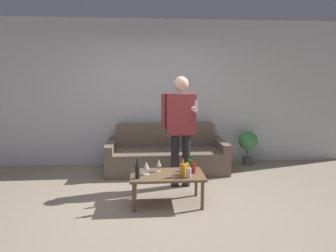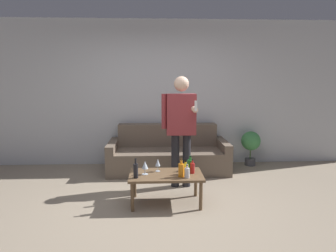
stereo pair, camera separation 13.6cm
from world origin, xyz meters
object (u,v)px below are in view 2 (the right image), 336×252
object	(u,v)px
coffee_table	(166,177)
person_standing_front	(181,123)
couch	(168,154)
bottle_orange	(190,165)

from	to	relation	value
coffee_table	person_standing_front	distance (m)	0.92
couch	bottle_orange	distance (m)	1.38
couch	coffee_table	bearing A→B (deg)	-93.76
bottle_orange	person_standing_front	size ratio (longest dim) A/B	0.12
couch	person_standing_front	xyz separation A→B (m)	(0.15, -0.86, 0.69)
bottle_orange	person_standing_front	xyz separation A→B (m)	(-0.08, 0.49, 0.50)
coffee_table	person_standing_front	bearing A→B (deg)	68.64
coffee_table	bottle_orange	bearing A→B (deg)	22.02
couch	bottle_orange	world-z (taller)	couch
couch	coffee_table	distance (m)	1.49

